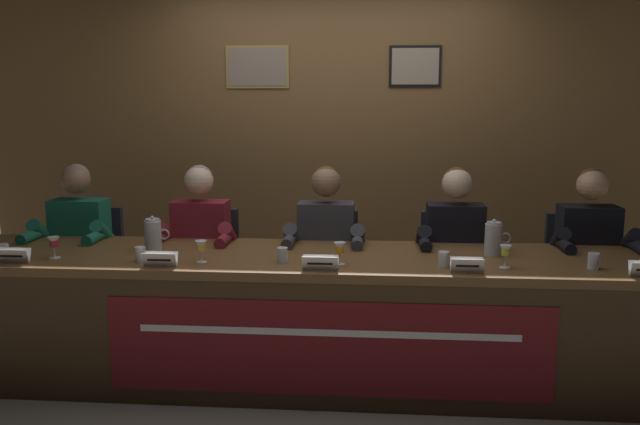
% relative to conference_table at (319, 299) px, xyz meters
% --- Properties ---
extents(ground_plane, '(12.00, 12.00, 0.00)m').
position_rel_conference_table_xyz_m(ground_plane, '(-0.00, 0.12, -0.53)').
color(ground_plane, gray).
extents(wall_back_panelled, '(5.63, 0.14, 2.60)m').
position_rel_conference_table_xyz_m(wall_back_panelled, '(-0.00, 1.68, 0.77)').
color(wall_back_panelled, brown).
rests_on(wall_back_panelled, ground_plane).
extents(conference_table, '(4.43, 0.85, 0.76)m').
position_rel_conference_table_xyz_m(conference_table, '(0.00, 0.00, 0.00)').
color(conference_table, brown).
rests_on(conference_table, ground_plane).
extents(chair_far_left, '(0.44, 0.44, 0.90)m').
position_rel_conference_table_xyz_m(chair_far_left, '(-1.66, 0.73, -0.10)').
color(chair_far_left, black).
rests_on(chair_far_left, ground_plane).
extents(panelist_far_left, '(0.51, 0.48, 1.22)m').
position_rel_conference_table_xyz_m(panelist_far_left, '(-1.66, 0.53, 0.18)').
color(panelist_far_left, black).
rests_on(panelist_far_left, ground_plane).
extents(nameplate_far_left, '(0.19, 0.06, 0.08)m').
position_rel_conference_table_xyz_m(nameplate_far_left, '(-1.68, -0.18, 0.26)').
color(nameplate_far_left, white).
rests_on(nameplate_far_left, conference_table).
extents(juice_glass_far_left, '(0.06, 0.06, 0.12)m').
position_rel_conference_table_xyz_m(juice_glass_far_left, '(-1.50, -0.07, 0.31)').
color(juice_glass_far_left, white).
rests_on(juice_glass_far_left, conference_table).
extents(water_cup_far_left, '(0.06, 0.06, 0.08)m').
position_rel_conference_table_xyz_m(water_cup_far_left, '(-1.78, -0.11, 0.26)').
color(water_cup_far_left, silver).
rests_on(water_cup_far_left, conference_table).
extents(chair_left, '(0.44, 0.44, 0.90)m').
position_rel_conference_table_xyz_m(chair_left, '(-0.83, 0.73, -0.10)').
color(chair_left, black).
rests_on(chair_left, ground_plane).
extents(panelist_left, '(0.51, 0.48, 1.22)m').
position_rel_conference_table_xyz_m(panelist_left, '(-0.83, 0.53, 0.18)').
color(panelist_left, black).
rests_on(panelist_left, ground_plane).
extents(nameplate_left, '(0.18, 0.06, 0.08)m').
position_rel_conference_table_xyz_m(nameplate_left, '(-0.84, -0.21, 0.26)').
color(nameplate_left, white).
rests_on(nameplate_left, conference_table).
extents(juice_glass_left, '(0.06, 0.06, 0.12)m').
position_rel_conference_table_xyz_m(juice_glass_left, '(-0.64, -0.10, 0.31)').
color(juice_glass_left, white).
rests_on(juice_glass_left, conference_table).
extents(water_cup_left, '(0.06, 0.06, 0.08)m').
position_rel_conference_table_xyz_m(water_cup_left, '(-0.98, -0.11, 0.26)').
color(water_cup_left, silver).
rests_on(water_cup_left, conference_table).
extents(chair_center, '(0.44, 0.44, 0.90)m').
position_rel_conference_table_xyz_m(chair_center, '(-0.00, 0.73, -0.10)').
color(chair_center, black).
rests_on(chair_center, ground_plane).
extents(panelist_center, '(0.51, 0.48, 1.22)m').
position_rel_conference_table_xyz_m(panelist_center, '(-0.00, 0.53, 0.18)').
color(panelist_center, black).
rests_on(panelist_center, ground_plane).
extents(nameplate_center, '(0.19, 0.06, 0.08)m').
position_rel_conference_table_xyz_m(nameplate_center, '(0.03, -0.21, 0.26)').
color(nameplate_center, white).
rests_on(nameplate_center, conference_table).
extents(juice_glass_center, '(0.06, 0.06, 0.12)m').
position_rel_conference_table_xyz_m(juice_glass_center, '(0.12, -0.09, 0.31)').
color(juice_glass_center, white).
rests_on(juice_glass_center, conference_table).
extents(water_cup_center, '(0.06, 0.06, 0.08)m').
position_rel_conference_table_xyz_m(water_cup_center, '(-0.19, -0.07, 0.26)').
color(water_cup_center, silver).
rests_on(water_cup_center, conference_table).
extents(chair_right, '(0.44, 0.44, 0.90)m').
position_rel_conference_table_xyz_m(chair_right, '(0.83, 0.73, -0.10)').
color(chair_right, black).
rests_on(chair_right, ground_plane).
extents(panelist_right, '(0.51, 0.48, 1.22)m').
position_rel_conference_table_xyz_m(panelist_right, '(0.83, 0.53, 0.18)').
color(panelist_right, black).
rests_on(panelist_right, ground_plane).
extents(nameplate_right, '(0.17, 0.06, 0.08)m').
position_rel_conference_table_xyz_m(nameplate_right, '(0.79, -0.20, 0.26)').
color(nameplate_right, white).
rests_on(nameplate_right, conference_table).
extents(juice_glass_right, '(0.06, 0.06, 0.12)m').
position_rel_conference_table_xyz_m(juice_glass_right, '(1.01, -0.08, 0.31)').
color(juice_glass_right, white).
rests_on(juice_glass_right, conference_table).
extents(water_cup_right, '(0.06, 0.06, 0.08)m').
position_rel_conference_table_xyz_m(water_cup_right, '(0.68, -0.09, 0.26)').
color(water_cup_right, silver).
rests_on(water_cup_right, conference_table).
extents(chair_far_right, '(0.44, 0.44, 0.90)m').
position_rel_conference_table_xyz_m(chair_far_right, '(1.65, 0.73, -0.10)').
color(chair_far_right, black).
rests_on(chair_far_right, ground_plane).
extents(panelist_far_right, '(0.51, 0.48, 1.22)m').
position_rel_conference_table_xyz_m(panelist_far_right, '(1.65, 0.53, 0.18)').
color(panelist_far_right, black).
rests_on(panelist_far_right, ground_plane).
extents(water_cup_far_right, '(0.06, 0.06, 0.08)m').
position_rel_conference_table_xyz_m(water_cup_far_right, '(1.47, -0.06, 0.26)').
color(water_cup_far_right, silver).
rests_on(water_cup_far_right, conference_table).
extents(water_pitcher_left_side, '(0.15, 0.10, 0.21)m').
position_rel_conference_table_xyz_m(water_pitcher_left_side, '(-1.00, 0.16, 0.32)').
color(water_pitcher_left_side, silver).
rests_on(water_pitcher_left_side, conference_table).
extents(water_pitcher_right_side, '(0.15, 0.10, 0.21)m').
position_rel_conference_table_xyz_m(water_pitcher_right_side, '(1.00, 0.22, 0.32)').
color(water_pitcher_right_side, silver).
rests_on(water_pitcher_right_side, conference_table).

